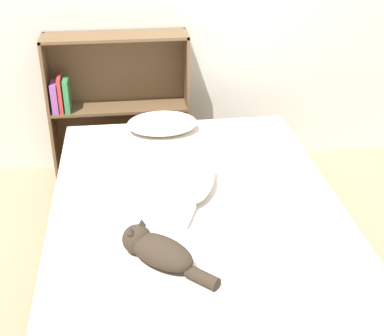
{
  "coord_description": "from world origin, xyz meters",
  "views": [
    {
      "loc": [
        -0.31,
        -2.32,
        1.97
      ],
      "look_at": [
        0.0,
        0.16,
        0.61
      ],
      "focal_mm": 50.0,
      "sensor_mm": 36.0,
      "label": 1
    }
  ],
  "objects_px": {
    "cat_light": "(200,182)",
    "bookshelf": "(115,104)",
    "cat_dark": "(157,250)",
    "bed": "(196,240)",
    "pillow": "(162,123)"
  },
  "relations": [
    {
      "from": "cat_light",
      "to": "bookshelf",
      "type": "distance_m",
      "value": 1.35
    },
    {
      "from": "bed",
      "to": "cat_light",
      "type": "relative_size",
      "value": 4.03
    },
    {
      "from": "cat_light",
      "to": "cat_dark",
      "type": "distance_m",
      "value": 0.6
    },
    {
      "from": "bed",
      "to": "pillow",
      "type": "distance_m",
      "value": 0.92
    },
    {
      "from": "bed",
      "to": "cat_dark",
      "type": "distance_m",
      "value": 0.62
    },
    {
      "from": "pillow",
      "to": "bed",
      "type": "bearing_deg",
      "value": -82.81
    },
    {
      "from": "bed",
      "to": "cat_dark",
      "type": "bearing_deg",
      "value": -115.98
    },
    {
      "from": "cat_light",
      "to": "cat_dark",
      "type": "xyz_separation_m",
      "value": [
        -0.26,
        -0.54,
        -0.0
      ]
    },
    {
      "from": "cat_dark",
      "to": "pillow",
      "type": "bearing_deg",
      "value": -51.45
    },
    {
      "from": "cat_dark",
      "to": "bookshelf",
      "type": "height_order",
      "value": "bookshelf"
    },
    {
      "from": "bed",
      "to": "cat_light",
      "type": "xyz_separation_m",
      "value": [
        0.03,
        0.06,
        0.32
      ]
    },
    {
      "from": "bookshelf",
      "to": "cat_dark",
      "type": "bearing_deg",
      "value": -84.37
    },
    {
      "from": "pillow",
      "to": "cat_light",
      "type": "bearing_deg",
      "value": -80.24
    },
    {
      "from": "cat_light",
      "to": "bookshelf",
      "type": "relative_size",
      "value": 0.5
    },
    {
      "from": "cat_dark",
      "to": "cat_light",
      "type": "bearing_deg",
      "value": -71.92
    }
  ]
}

